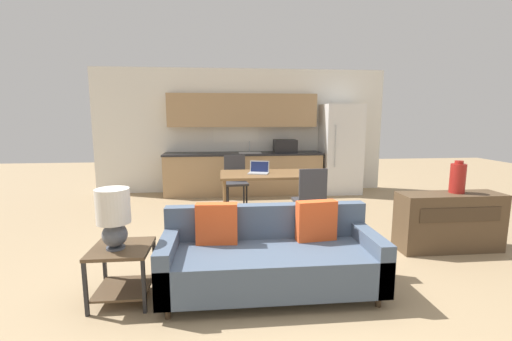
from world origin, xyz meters
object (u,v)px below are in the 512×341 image
credenza (449,222)px  dining_chair_far_left (235,178)px  laptop (259,170)px  dining_table (268,177)px  couch (270,257)px  table_lamp (114,215)px  vase (458,178)px  dining_chair_near_right (310,197)px  refrigerator (341,149)px  side_table (122,264)px

credenza → dining_chair_far_left: size_ratio=1.35×
laptop → dining_table: bearing=13.1°
couch → table_lamp: table_lamp is taller
table_lamp → vase: 3.97m
dining_chair_far_left → laptop: 0.90m
vase → dining_chair_far_left: size_ratio=0.42×
dining_chair_near_right → table_lamp: bearing=35.3°
dining_chair_far_left → laptop: size_ratio=2.52×
refrigerator → dining_table: (-1.84, -1.75, -0.28)m
refrigerator → dining_chair_near_right: 2.93m
refrigerator → vase: 3.36m
dining_chair_far_left → couch: bearing=-91.4°
dining_table → dining_chair_far_left: size_ratio=1.64×
refrigerator → laptop: 2.65m
couch → table_lamp: (-1.40, -0.09, 0.49)m
side_table → credenza: (3.74, 0.85, 0.02)m
refrigerator → vase: bearing=-84.5°
side_table → dining_chair_near_right: dining_chair_near_right is taller
dining_table → laptop: 0.19m
dining_table → dining_chair_near_right: (0.50, -0.82, -0.16)m
vase → laptop: vase is taller
dining_chair_near_right → laptop: size_ratio=2.52×
side_table → table_lamp: 0.48m
dining_table → couch: (-0.30, -2.42, -0.35)m
refrigerator → side_table: bearing=-129.7°
refrigerator → dining_chair_far_left: 2.57m
couch → laptop: size_ratio=5.37×
laptop → couch: bearing=-77.7°
refrigerator → side_table: size_ratio=3.75×
side_table → credenza: size_ratio=0.40×
dining_table → table_lamp: table_lamp is taller
refrigerator → vase: refrigerator is taller
table_lamp → refrigerator: bearing=50.2°
credenza → dining_chair_near_right: size_ratio=1.35×
dining_table → vase: size_ratio=3.86×
vase → laptop: size_ratio=1.07×
dining_table → couch: bearing=-97.2°
refrigerator → side_table: 5.52m
dining_table → couch: couch is taller
dining_table → vase: bearing=-36.5°
dining_table → side_table: 3.00m
dining_chair_far_left → dining_chair_near_right: size_ratio=1.00×
dining_chair_near_right → laptop: dining_chair_near_right is taller
side_table → dining_chair_far_left: (1.16, 3.26, 0.18)m
vase → dining_chair_far_left: vase is taller
refrigerator → vase: size_ratio=4.77×
vase → dining_chair_near_right: bearing=155.0°
couch → vase: (2.46, 0.82, 0.58)m
credenza → table_lamp: bearing=-166.9°
refrigerator → couch: refrigerator is taller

